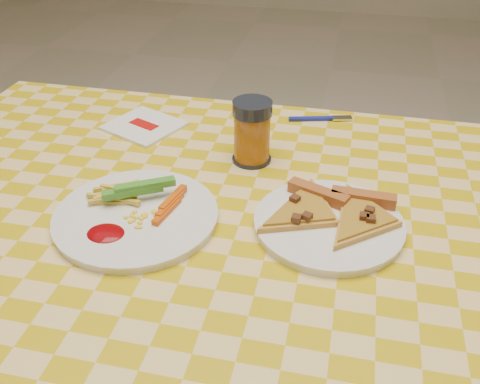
% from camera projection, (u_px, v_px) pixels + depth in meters
% --- Properties ---
extents(table, '(1.28, 0.88, 0.76)m').
position_uv_depth(table, '(239.00, 262.00, 0.85)').
color(table, silver).
rests_on(table, ground).
extents(plate_left, '(0.30, 0.30, 0.01)m').
position_uv_depth(plate_left, '(136.00, 218.00, 0.82)').
color(plate_left, white).
rests_on(plate_left, table).
extents(plate_right, '(0.26, 0.26, 0.01)m').
position_uv_depth(plate_right, '(328.00, 225.00, 0.80)').
color(plate_right, white).
rests_on(plate_right, table).
extents(fries_veggies, '(0.17, 0.16, 0.04)m').
position_uv_depth(fries_veggies, '(133.00, 203.00, 0.82)').
color(fries_veggies, gold).
rests_on(fries_veggies, plate_left).
extents(pizza_slices, '(0.24, 0.22, 0.02)m').
position_uv_depth(pizza_slices, '(333.00, 212.00, 0.80)').
color(pizza_slices, gold).
rests_on(pizza_slices, plate_right).
extents(drink_glass, '(0.07, 0.07, 0.11)m').
position_uv_depth(drink_glass, '(252.00, 132.00, 0.94)').
color(drink_glass, black).
rests_on(drink_glass, table).
extents(napkin, '(0.17, 0.17, 0.01)m').
position_uv_depth(napkin, '(144.00, 126.00, 1.08)').
color(napkin, white).
rests_on(napkin, table).
extents(fork, '(0.13, 0.05, 0.01)m').
position_uv_depth(fork, '(321.00, 118.00, 1.10)').
color(fork, navy).
rests_on(fork, table).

